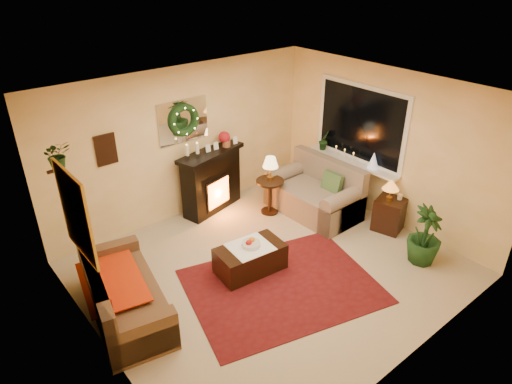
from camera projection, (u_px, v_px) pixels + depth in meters
floor at (271, 269)px, 6.75m from camera, size 5.00×5.00×0.00m
ceiling at (274, 97)px, 5.53m from camera, size 5.00×5.00×0.00m
wall_back at (184, 143)px, 7.67m from camera, size 5.00×5.00×0.00m
wall_front at (419, 272)px, 4.61m from camera, size 5.00×5.00×0.00m
wall_left at (92, 263)px, 4.74m from camera, size 4.50×4.50×0.00m
wall_right at (386, 147)px, 7.54m from camera, size 4.50×4.50×0.00m
area_rug at (282, 286)px, 6.40m from camera, size 2.96×2.51×0.01m
sofa at (124, 287)px, 5.74m from camera, size 1.15×1.95×0.79m
red_throw at (112, 281)px, 5.79m from camera, size 0.73×1.19×0.02m
fireplace at (211, 181)px, 8.09m from camera, size 1.21×0.63×1.06m
poinsettia at (224, 137)px, 7.92m from camera, size 0.20×0.20×0.20m
mantel_candle_a at (187, 150)px, 7.51m from camera, size 0.06×0.06×0.19m
mantel_candle_b at (197, 148)px, 7.58m from camera, size 0.06×0.06×0.19m
mantel_mirror at (183, 121)px, 7.47m from camera, size 0.92×0.02×0.72m
wreath at (184, 120)px, 7.44m from camera, size 0.55×0.11×0.55m
wall_art at (106, 150)px, 6.78m from camera, size 0.32×0.03×0.48m
gold_mirror at (75, 214)px, 4.74m from camera, size 0.03×0.84×1.00m
hanging_plant at (60, 168)px, 5.23m from camera, size 0.33×0.28×0.36m
loveseat at (314, 191)px, 8.03m from camera, size 0.96×1.63×0.93m
window_frame at (361, 124)px, 7.79m from camera, size 0.03×1.86×1.36m
window_glass at (360, 124)px, 7.78m from camera, size 0.02×1.70×1.22m
window_sill at (353, 162)px, 8.05m from camera, size 0.22×1.86×0.04m
mini_tree at (374, 160)px, 7.70m from camera, size 0.19×0.19×0.28m
sill_plant at (324, 139)px, 8.41m from camera, size 0.26×0.21×0.47m
side_table_round at (270, 196)px, 8.07m from camera, size 0.52×0.52×0.64m
lamp_cream at (270, 166)px, 7.86m from camera, size 0.27×0.27×0.42m
end_table_square at (389, 215)px, 7.61m from camera, size 0.56×0.56×0.55m
lamp_tiffany at (390, 189)px, 7.39m from camera, size 0.27×0.27×0.40m
coffee_table at (250, 259)px, 6.63m from camera, size 1.03×0.64×0.41m
fruit_bowl at (251, 244)px, 6.53m from camera, size 0.27×0.27×0.06m
floor_palm at (425, 236)px, 6.72m from camera, size 1.66×1.66×2.71m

